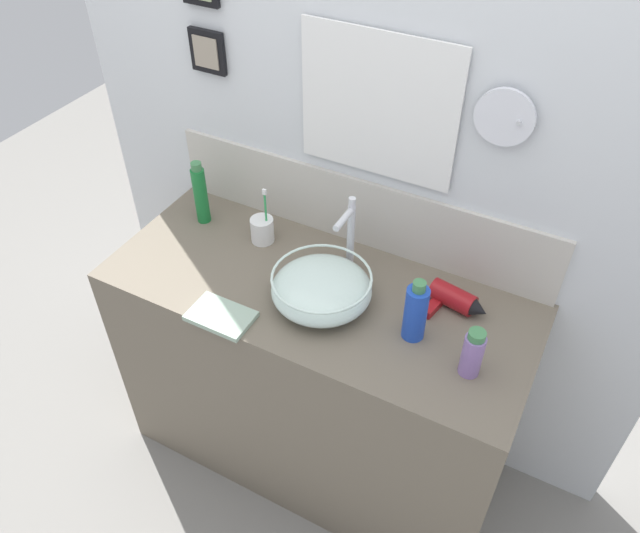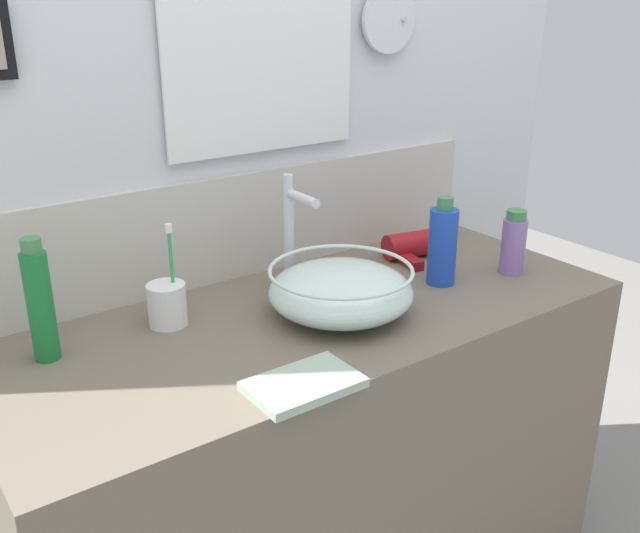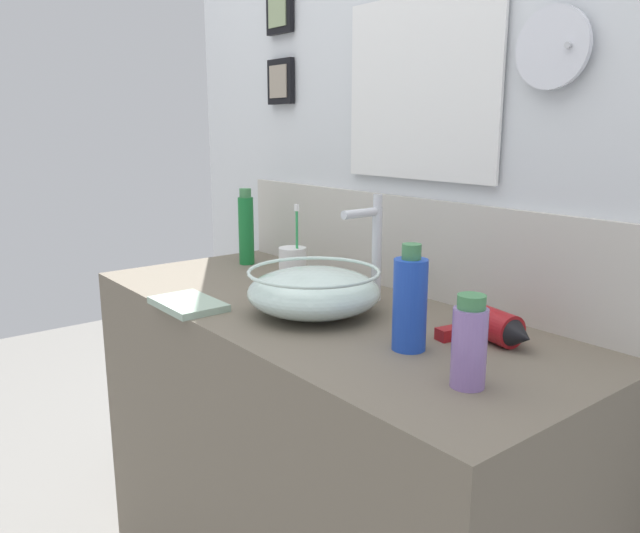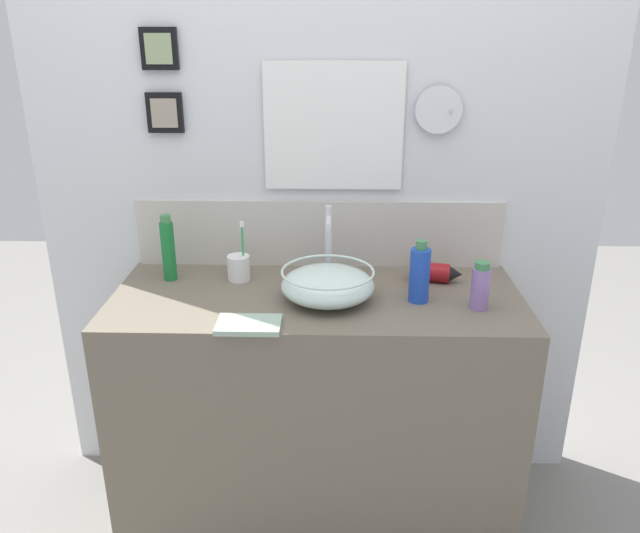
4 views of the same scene
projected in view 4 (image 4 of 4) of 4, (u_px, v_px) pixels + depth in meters
ground_plane at (317, 508)px, 2.33m from camera, size 6.00×6.00×0.00m
vanity_counter at (317, 409)px, 2.18m from camera, size 1.33×0.55×0.87m
back_panel at (319, 186)px, 2.20m from camera, size 1.99×0.10×2.31m
glass_bowl_sink at (328, 284)px, 1.96m from camera, size 0.30×0.30×0.10m
faucet at (329, 239)px, 2.09m from camera, size 0.02×0.12×0.26m
hair_drier at (433, 273)px, 2.11m from camera, size 0.18×0.13×0.06m
toothbrush_cup at (239, 267)px, 2.12m from camera, size 0.08×0.08×0.21m
shampoo_bottle at (480, 287)px, 1.90m from camera, size 0.06×0.06×0.15m
lotion_bottle at (168, 249)px, 2.10m from camera, size 0.05×0.05×0.23m
soap_dispenser at (420, 274)px, 1.94m from camera, size 0.06×0.06×0.20m
hand_towel at (249, 325)px, 1.80m from camera, size 0.19×0.12×0.02m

